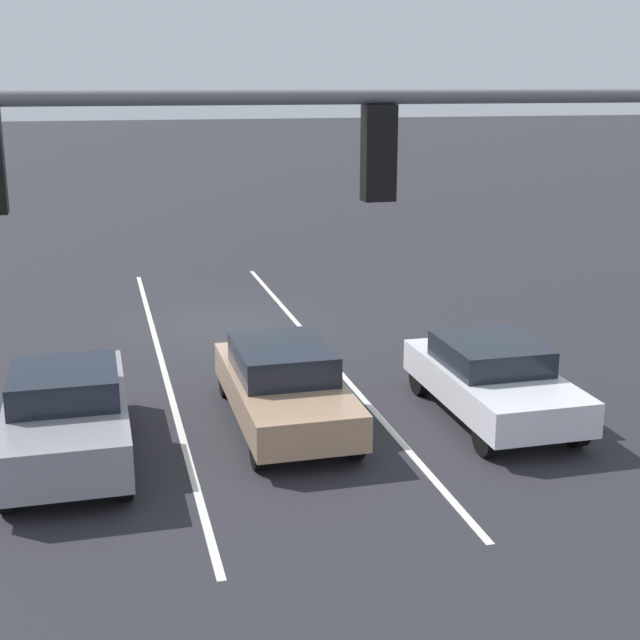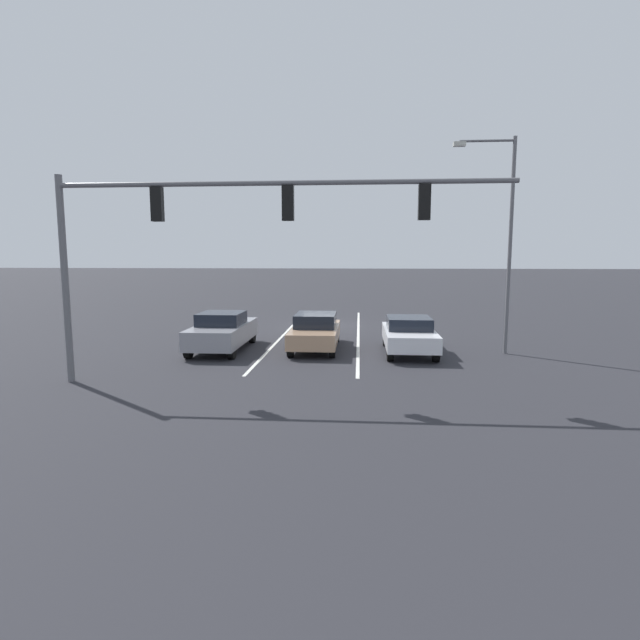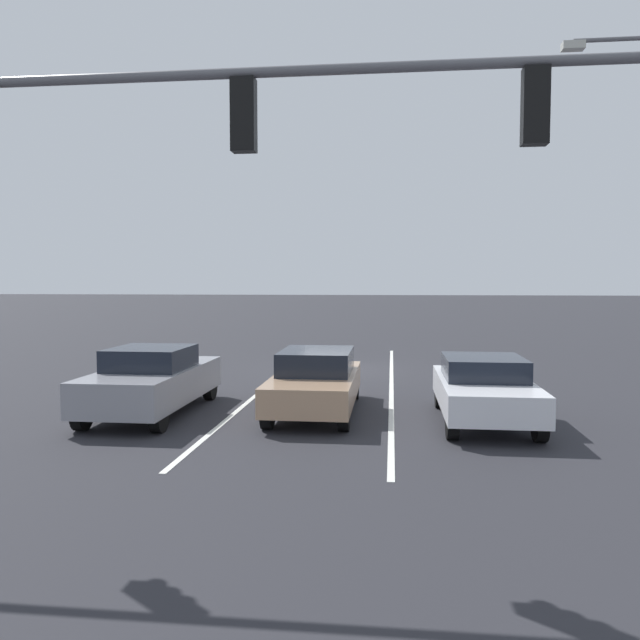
% 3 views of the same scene
% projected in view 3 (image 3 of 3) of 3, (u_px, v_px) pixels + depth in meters
% --- Properties ---
extents(ground_plane, '(240.00, 240.00, 0.00)m').
position_uv_depth(ground_plane, '(339.00, 370.00, 21.14)').
color(ground_plane, '#28282D').
extents(lane_stripe_left_divider, '(0.12, 17.78, 0.01)m').
position_uv_depth(lane_stripe_left_divider, '(391.00, 384.00, 18.07)').
color(lane_stripe_left_divider, silver).
rests_on(lane_stripe_left_divider, ground_plane).
extents(lane_stripe_center_divider, '(0.12, 17.78, 0.01)m').
position_uv_depth(lane_stripe_center_divider, '(272.00, 382.00, 18.48)').
color(lane_stripe_center_divider, silver).
rests_on(lane_stripe_center_divider, ground_plane).
extents(car_gray_rightlane_front, '(1.87, 4.60, 1.52)m').
position_uv_depth(car_gray_rightlane_front, '(153.00, 380.00, 14.08)').
color(car_gray_rightlane_front, gray).
rests_on(car_gray_rightlane_front, ground_plane).
extents(car_white_leftlane_front, '(1.87, 4.20, 1.39)m').
position_uv_depth(car_white_leftlane_front, '(484.00, 388.00, 13.20)').
color(car_white_leftlane_front, silver).
rests_on(car_white_leftlane_front, ground_plane).
extents(car_tan_midlane_front, '(1.81, 4.54, 1.42)m').
position_uv_depth(car_tan_midlane_front, '(316.00, 380.00, 14.24)').
color(car_tan_midlane_front, tan).
rests_on(car_tan_midlane_front, ground_plane).
extents(traffic_signal_gantry, '(12.83, 0.37, 6.01)m').
position_uv_depth(traffic_signal_gantry, '(91.00, 158.00, 8.47)').
color(traffic_signal_gantry, slate).
rests_on(traffic_signal_gantry, ground_plane).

